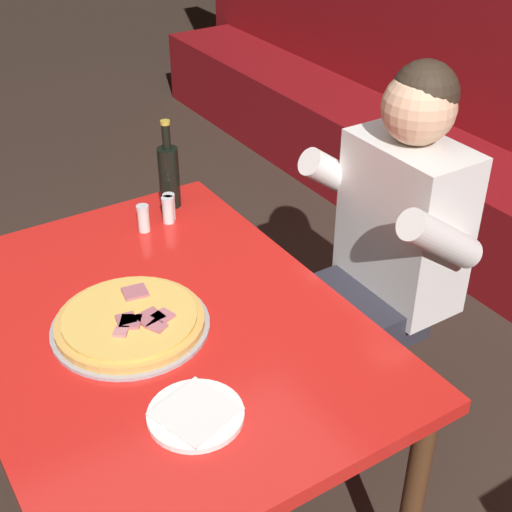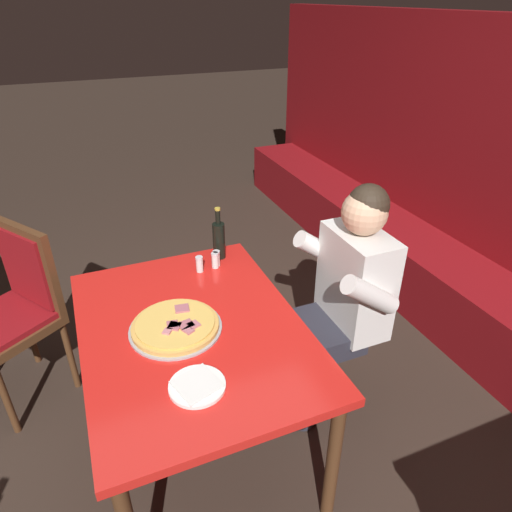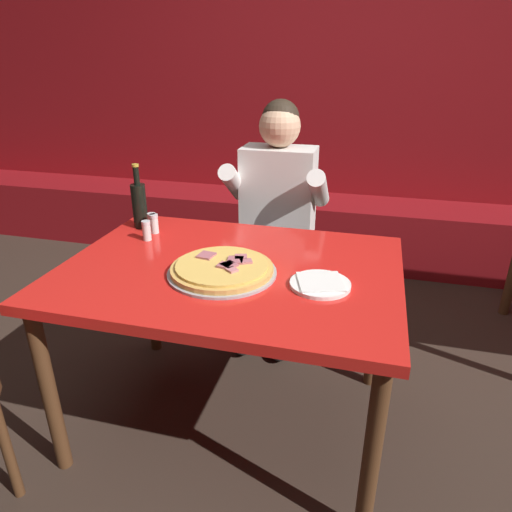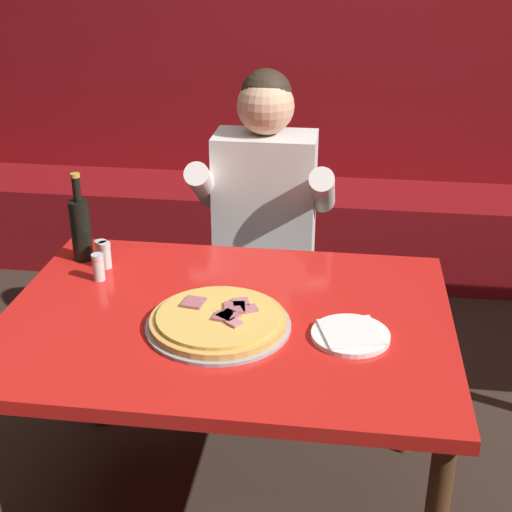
{
  "view_description": "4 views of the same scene",
  "coord_description": "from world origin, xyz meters",
  "px_view_note": "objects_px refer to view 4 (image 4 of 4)",
  "views": [
    {
      "loc": [
        1.34,
        -0.55,
        1.87
      ],
      "look_at": [
        0.02,
        0.29,
        0.85
      ],
      "focal_mm": 50.0,
      "sensor_mm": 36.0,
      "label": 1
    },
    {
      "loc": [
        1.54,
        -0.34,
        1.99
      ],
      "look_at": [
        -0.11,
        0.35,
        0.96
      ],
      "focal_mm": 32.0,
      "sensor_mm": 36.0,
      "label": 2
    },
    {
      "loc": [
        0.49,
        -1.48,
        1.48
      ],
      "look_at": [
        0.04,
        0.21,
        0.7
      ],
      "focal_mm": 32.0,
      "sensor_mm": 36.0,
      "label": 3
    },
    {
      "loc": [
        0.32,
        -1.71,
        1.74
      ],
      "look_at": [
        0.04,
        0.32,
        0.78
      ],
      "focal_mm": 50.0,
      "sensor_mm": 36.0,
      "label": 4
    }
  ],
  "objects_px": {
    "main_dining_table": "(226,339)",
    "beer_bottle": "(81,227)",
    "shaker_red_pepper_flakes": "(98,268)",
    "shaker_parmesan": "(105,256)",
    "diner_seated_blue_shirt": "(262,227)",
    "plate_white_paper": "(351,335)",
    "pizza": "(218,321)",
    "shaker_oregano": "(102,254)"
  },
  "relations": [
    {
      "from": "plate_white_paper",
      "to": "beer_bottle",
      "type": "bearing_deg",
      "value": 156.51
    },
    {
      "from": "main_dining_table",
      "to": "shaker_red_pepper_flakes",
      "type": "bearing_deg",
      "value": 159.01
    },
    {
      "from": "shaker_parmesan",
      "to": "main_dining_table",
      "type": "bearing_deg",
      "value": -30.02
    },
    {
      "from": "main_dining_table",
      "to": "pizza",
      "type": "distance_m",
      "value": 0.12
    },
    {
      "from": "beer_bottle",
      "to": "shaker_red_pepper_flakes",
      "type": "bearing_deg",
      "value": -54.46
    },
    {
      "from": "shaker_red_pepper_flakes",
      "to": "diner_seated_blue_shirt",
      "type": "xyz_separation_m",
      "value": [
        0.43,
        0.58,
        -0.08
      ]
    },
    {
      "from": "beer_bottle",
      "to": "plate_white_paper",
      "type": "bearing_deg",
      "value": -23.49
    },
    {
      "from": "pizza",
      "to": "beer_bottle",
      "type": "bearing_deg",
      "value": 144.31
    },
    {
      "from": "main_dining_table",
      "to": "shaker_oregano",
      "type": "distance_m",
      "value": 0.53
    },
    {
      "from": "main_dining_table",
      "to": "beer_bottle",
      "type": "height_order",
      "value": "beer_bottle"
    },
    {
      "from": "plate_white_paper",
      "to": "main_dining_table",
      "type": "bearing_deg",
      "value": 167.77
    },
    {
      "from": "pizza",
      "to": "plate_white_paper",
      "type": "bearing_deg",
      "value": -1.4
    },
    {
      "from": "pizza",
      "to": "diner_seated_blue_shirt",
      "type": "relative_size",
      "value": 0.31
    },
    {
      "from": "shaker_oregano",
      "to": "plate_white_paper",
      "type": "bearing_deg",
      "value": -22.98
    },
    {
      "from": "shaker_parmesan",
      "to": "diner_seated_blue_shirt",
      "type": "height_order",
      "value": "diner_seated_blue_shirt"
    },
    {
      "from": "shaker_red_pepper_flakes",
      "to": "pizza",
      "type": "bearing_deg",
      "value": -28.92
    },
    {
      "from": "main_dining_table",
      "to": "diner_seated_blue_shirt",
      "type": "bearing_deg",
      "value": 89.34
    },
    {
      "from": "shaker_oregano",
      "to": "shaker_red_pepper_flakes",
      "type": "xyz_separation_m",
      "value": [
        0.02,
        -0.1,
        0.0
      ]
    },
    {
      "from": "shaker_red_pepper_flakes",
      "to": "diner_seated_blue_shirt",
      "type": "distance_m",
      "value": 0.72
    },
    {
      "from": "main_dining_table",
      "to": "shaker_parmesan",
      "type": "bearing_deg",
      "value": 149.98
    },
    {
      "from": "shaker_oregano",
      "to": "main_dining_table",
      "type": "bearing_deg",
      "value": -30.35
    },
    {
      "from": "shaker_oregano",
      "to": "shaker_red_pepper_flakes",
      "type": "distance_m",
      "value": 0.1
    },
    {
      "from": "main_dining_table",
      "to": "diner_seated_blue_shirt",
      "type": "relative_size",
      "value": 0.99
    },
    {
      "from": "shaker_oregano",
      "to": "diner_seated_blue_shirt",
      "type": "bearing_deg",
      "value": 46.31
    },
    {
      "from": "shaker_red_pepper_flakes",
      "to": "diner_seated_blue_shirt",
      "type": "relative_size",
      "value": 0.07
    },
    {
      "from": "main_dining_table",
      "to": "shaker_oregano",
      "type": "xyz_separation_m",
      "value": [
        -0.45,
        0.26,
        0.12
      ]
    },
    {
      "from": "beer_bottle",
      "to": "diner_seated_blue_shirt",
      "type": "relative_size",
      "value": 0.23
    },
    {
      "from": "pizza",
      "to": "beer_bottle",
      "type": "height_order",
      "value": "beer_bottle"
    },
    {
      "from": "diner_seated_blue_shirt",
      "to": "main_dining_table",
      "type": "bearing_deg",
      "value": -90.66
    },
    {
      "from": "main_dining_table",
      "to": "shaker_parmesan",
      "type": "distance_m",
      "value": 0.51
    },
    {
      "from": "plate_white_paper",
      "to": "shaker_red_pepper_flakes",
      "type": "distance_m",
      "value": 0.81
    },
    {
      "from": "shaker_red_pepper_flakes",
      "to": "diner_seated_blue_shirt",
      "type": "height_order",
      "value": "diner_seated_blue_shirt"
    },
    {
      "from": "shaker_parmesan",
      "to": "shaker_red_pepper_flakes",
      "type": "distance_m",
      "value": 0.09
    },
    {
      "from": "pizza",
      "to": "shaker_red_pepper_flakes",
      "type": "relative_size",
      "value": 4.62
    },
    {
      "from": "beer_bottle",
      "to": "shaker_parmesan",
      "type": "bearing_deg",
      "value": -30.35
    },
    {
      "from": "pizza",
      "to": "shaker_parmesan",
      "type": "bearing_deg",
      "value": 143.21
    },
    {
      "from": "shaker_oregano",
      "to": "pizza",
      "type": "bearing_deg",
      "value": -36.84
    },
    {
      "from": "main_dining_table",
      "to": "beer_bottle",
      "type": "bearing_deg",
      "value": 149.92
    },
    {
      "from": "main_dining_table",
      "to": "plate_white_paper",
      "type": "bearing_deg",
      "value": -12.23
    },
    {
      "from": "shaker_red_pepper_flakes",
      "to": "beer_bottle",
      "type": "bearing_deg",
      "value": 125.54
    },
    {
      "from": "pizza",
      "to": "shaker_red_pepper_flakes",
      "type": "height_order",
      "value": "shaker_red_pepper_flakes"
    },
    {
      "from": "pizza",
      "to": "diner_seated_blue_shirt",
      "type": "xyz_separation_m",
      "value": [
        0.02,
        0.81,
        -0.06
      ]
    }
  ]
}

